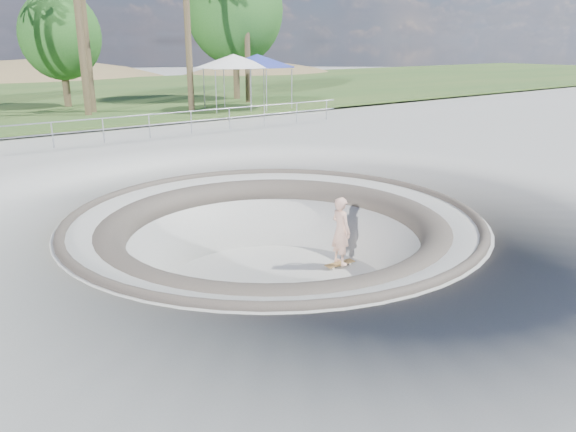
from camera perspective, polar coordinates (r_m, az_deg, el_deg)
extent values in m
plane|color=#AEAEA9|center=(13.95, -1.44, -0.03)|extent=(180.00, 180.00, 0.00)
torus|color=#AEAEA9|center=(14.68, -1.38, -7.50)|extent=(14.00, 14.00, 4.00)
cylinder|color=#AEAEA9|center=(14.66, -1.38, -7.32)|extent=(6.60, 6.60, 0.10)
torus|color=#524A42|center=(13.96, -1.44, -0.11)|extent=(10.24, 10.24, 0.24)
torus|color=#524A42|center=(14.10, -1.43, -1.77)|extent=(8.91, 8.91, 0.81)
ellipsoid|color=olive|center=(73.57, -24.19, 6.41)|extent=(61.60, 44.00, 28.60)
ellipsoid|color=olive|center=(76.59, -2.71, 10.18)|extent=(42.00, 30.00, 19.50)
cylinder|color=#95979D|center=(24.31, -18.36, 9.40)|extent=(25.00, 0.05, 0.05)
cylinder|color=#95979D|center=(24.37, -18.26, 8.36)|extent=(25.00, 0.05, 0.05)
cube|color=olive|center=(15.92, 5.29, -4.81)|extent=(0.92, 0.31, 0.02)
cylinder|color=#AAA9AE|center=(15.93, 5.29, -4.94)|extent=(0.05, 0.19, 0.04)
cylinder|color=#AAA9AE|center=(15.93, 5.29, -4.94)|extent=(0.05, 0.19, 0.04)
cylinder|color=beige|center=(15.94, 5.29, -4.97)|extent=(0.07, 0.04, 0.07)
cylinder|color=beige|center=(15.94, 5.29, -4.97)|extent=(0.07, 0.04, 0.07)
cylinder|color=beige|center=(15.94, 5.29, -4.97)|extent=(0.07, 0.04, 0.07)
cylinder|color=beige|center=(15.94, 5.29, -4.97)|extent=(0.07, 0.04, 0.07)
imported|color=#DDA78F|center=(15.58, 5.39, -1.49)|extent=(0.51, 0.74, 1.93)
cylinder|color=#95979D|center=(31.94, -6.35, 12.35)|extent=(0.06, 0.06, 2.33)
cylinder|color=#95979D|center=(33.55, -1.89, 12.68)|extent=(0.06, 0.06, 2.33)
cylinder|color=#95979D|center=(34.52, -8.93, 12.62)|extent=(0.06, 0.06, 2.33)
cylinder|color=#95979D|center=(36.01, -4.67, 12.95)|extent=(0.06, 0.06, 2.33)
cube|color=white|center=(33.89, -5.52, 14.81)|extent=(3.93, 3.93, 0.08)
cone|color=white|center=(33.88, -5.54, 15.44)|extent=(6.05, 6.05, 0.74)
cylinder|color=#95979D|center=(32.82, -3.81, 12.54)|extent=(0.06, 0.06, 2.31)
cylinder|color=#95979D|center=(34.52, 0.38, 12.81)|extent=(0.06, 0.06, 2.31)
cylinder|color=#95979D|center=(35.32, -6.50, 12.80)|extent=(0.06, 0.06, 2.31)
cylinder|color=#95979D|center=(36.90, -2.46, 13.09)|extent=(0.06, 0.06, 2.31)
cube|color=#2A389A|center=(34.78, -3.13, 14.90)|extent=(3.16, 3.16, 0.08)
cone|color=#2A389A|center=(34.77, -3.14, 15.51)|extent=(6.25, 6.25, 0.74)
cylinder|color=brown|center=(34.34, -19.92, 17.52)|extent=(0.36, 0.36, 9.38)
cylinder|color=brown|center=(33.55, -10.16, 18.31)|extent=(0.36, 0.36, 9.43)
cylinder|color=brown|center=(38.05, -4.18, 18.41)|extent=(0.36, 0.36, 9.47)
cylinder|color=brown|center=(38.03, -21.72, 13.17)|extent=(0.44, 0.44, 4.03)
ellipsoid|color=#1F571D|center=(37.98, -22.12, 16.62)|extent=(4.81, 4.37, 5.25)
cylinder|color=brown|center=(40.55, -5.31, 15.62)|extent=(0.44, 0.44, 5.65)
ellipsoid|color=#1F571D|center=(40.59, -5.44, 20.18)|extent=(6.75, 6.14, 7.37)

